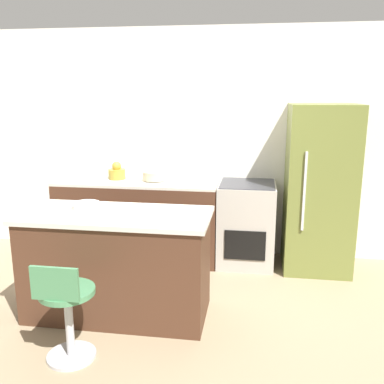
# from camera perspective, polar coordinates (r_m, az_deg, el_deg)

# --- Properties ---
(ground_plane) EXTENTS (14.00, 14.00, 0.00)m
(ground_plane) POSITION_cam_1_polar(r_m,az_deg,el_deg) (4.78, -4.82, -10.16)
(ground_plane) COLOR #998466
(wall_back) EXTENTS (8.00, 0.06, 2.60)m
(wall_back) POSITION_cam_1_polar(r_m,az_deg,el_deg) (5.08, -3.34, 6.53)
(wall_back) COLOR white
(wall_back) RESTS_ON ground_plane
(back_counter) EXTENTS (1.83, 0.63, 0.92)m
(back_counter) POSITION_cam_1_polar(r_m,az_deg,el_deg) (4.99, -7.12, -3.59)
(back_counter) COLOR #4C2D1E
(back_counter) RESTS_ON ground_plane
(kitchen_island) EXTENTS (1.59, 0.71, 0.91)m
(kitchen_island) POSITION_cam_1_polar(r_m,az_deg,el_deg) (3.77, -9.91, -9.42)
(kitchen_island) COLOR #4C2D1E
(kitchen_island) RESTS_ON ground_plane
(oven_range) EXTENTS (0.62, 0.64, 0.92)m
(oven_range) POSITION_cam_1_polar(r_m,az_deg,el_deg) (4.81, 7.23, -4.21)
(oven_range) COLOR #B7B2A8
(oven_range) RESTS_ON ground_plane
(refrigerator) EXTENTS (0.70, 0.69, 1.77)m
(refrigerator) POSITION_cam_1_polar(r_m,az_deg,el_deg) (4.73, 16.60, 0.39)
(refrigerator) COLOR olive
(refrigerator) RESTS_ON ground_plane
(stool_chair) EXTENTS (0.40, 0.40, 0.78)m
(stool_chair) POSITION_cam_1_polar(r_m,az_deg,el_deg) (3.26, -16.36, -14.96)
(stool_chair) COLOR #B7B7BC
(stool_chair) RESTS_ON ground_plane
(kettle) EXTENTS (0.20, 0.20, 0.20)m
(kettle) POSITION_cam_1_polar(r_m,az_deg,el_deg) (4.95, -9.99, 2.61)
(kettle) COLOR #B29333
(kettle) RESTS_ON back_counter
(mixing_bowl) EXTENTS (0.26, 0.26, 0.10)m
(mixing_bowl) POSITION_cam_1_polar(r_m,az_deg,el_deg) (4.83, -5.07, 2.18)
(mixing_bowl) COLOR #C1B28E
(mixing_bowl) RESTS_ON back_counter
(fruit_bowl) EXTENTS (0.24, 0.24, 0.05)m
(fruit_bowl) POSITION_cam_1_polar(r_m,az_deg,el_deg) (3.80, -13.93, -1.76)
(fruit_bowl) COLOR white
(fruit_bowl) RESTS_ON kitchen_island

